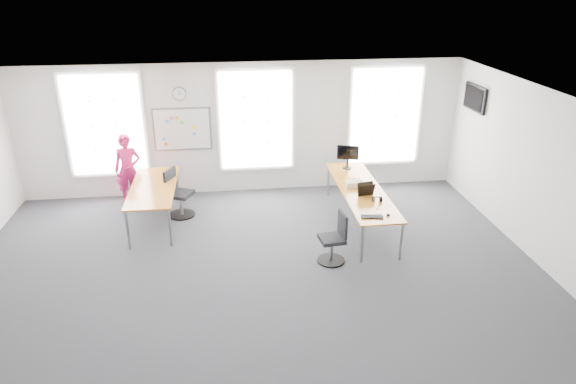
{
  "coord_description": "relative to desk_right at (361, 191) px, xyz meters",
  "views": [
    {
      "loc": [
        -0.39,
        -7.3,
        4.79
      ],
      "look_at": [
        0.68,
        1.2,
        1.1
      ],
      "focal_mm": 32.0,
      "sensor_mm": 36.0,
      "label": 1
    }
  ],
  "objects": [
    {
      "name": "floor",
      "position": [
        -2.26,
        -1.93,
        -0.72
      ],
      "size": [
        10.0,
        10.0,
        0.0
      ],
      "primitive_type": "plane",
      "color": "#2D2D32",
      "rests_on": "ground"
    },
    {
      "name": "ceiling",
      "position": [
        -2.26,
        -1.93,
        2.28
      ],
      "size": [
        10.0,
        10.0,
        0.0
      ],
      "primitive_type": "plane",
      "rotation": [
        3.14,
        0.0,
        0.0
      ],
      "color": "silver",
      "rests_on": "ground"
    },
    {
      "name": "wall_back",
      "position": [
        -2.26,
        2.07,
        0.78
      ],
      "size": [
        10.0,
        0.0,
        10.0
      ],
      "primitive_type": "plane",
      "rotation": [
        1.57,
        0.0,
        0.0
      ],
      "color": "silver",
      "rests_on": "ground"
    },
    {
      "name": "wall_right",
      "position": [
        2.74,
        -1.93,
        0.78
      ],
      "size": [
        0.0,
        10.0,
        10.0
      ],
      "primitive_type": "plane",
      "rotation": [
        1.57,
        0.0,
        -1.57
      ],
      "color": "silver",
      "rests_on": "ground"
    },
    {
      "name": "window_left",
      "position": [
        -5.26,
        2.04,
        0.98
      ],
      "size": [
        1.6,
        0.06,
        2.2
      ],
      "primitive_type": "cube",
      "color": "silver",
      "rests_on": "wall_back"
    },
    {
      "name": "window_mid",
      "position": [
        -1.96,
        2.04,
        0.98
      ],
      "size": [
        1.6,
        0.06,
        2.2
      ],
      "primitive_type": "cube",
      "color": "silver",
      "rests_on": "wall_back"
    },
    {
      "name": "window_right",
      "position": [
        1.04,
        2.04,
        0.98
      ],
      "size": [
        1.6,
        0.06,
        2.2
      ],
      "primitive_type": "cube",
      "color": "silver",
      "rests_on": "wall_back"
    },
    {
      "name": "desk_right",
      "position": [
        0.0,
        0.0,
        0.0
      ],
      "size": [
        0.84,
        3.14,
        0.76
      ],
      "color": "orange",
      "rests_on": "ground"
    },
    {
      "name": "desk_left",
      "position": [
        -4.16,
        0.56,
        0.03
      ],
      "size": [
        0.89,
        2.21,
        0.81
      ],
      "color": "orange",
      "rests_on": "ground"
    },
    {
      "name": "chair_right",
      "position": [
        -0.83,
        -1.4,
        -0.31
      ],
      "size": [
        0.5,
        0.5,
        0.93
      ],
      "rotation": [
        0.0,
        0.0,
        -1.46
      ],
      "color": "black",
      "rests_on": "ground"
    },
    {
      "name": "chair_left",
      "position": [
        -3.71,
        0.87,
        -0.27
      ],
      "size": [
        0.61,
        0.61,
        1.03
      ],
      "rotation": [
        0.0,
        0.0,
        1.14
      ],
      "color": "black",
      "rests_on": "ground"
    },
    {
      "name": "person",
      "position": [
        -4.82,
        1.66,
        0.08
      ],
      "size": [
        0.6,
        0.41,
        1.59
      ],
      "primitive_type": "imported",
      "rotation": [
        0.0,
        0.0,
        0.05
      ],
      "color": "#D51C61",
      "rests_on": "ground"
    },
    {
      "name": "whiteboard",
      "position": [
        -3.61,
        2.04,
        0.83
      ],
      "size": [
        1.2,
        0.03,
        0.9
      ],
      "primitive_type": "cube",
      "color": "white",
      "rests_on": "wall_back"
    },
    {
      "name": "wall_clock",
      "position": [
        -3.61,
        2.04,
        1.63
      ],
      "size": [
        0.3,
        0.04,
        0.3
      ],
      "primitive_type": "cylinder",
      "rotation": [
        1.57,
        0.0,
        0.0
      ],
      "color": "gray",
      "rests_on": "wall_back"
    },
    {
      "name": "tv",
      "position": [
        2.69,
        1.07,
        1.58
      ],
      "size": [
        0.06,
        0.9,
        0.55
      ],
      "primitive_type": "cube",
      "color": "black",
      "rests_on": "wall_right"
    },
    {
      "name": "keyboard",
      "position": [
        -0.14,
        -1.27,
        0.06
      ],
      "size": [
        0.42,
        0.24,
        0.02
      ],
      "primitive_type": "cube",
      "rotation": [
        0.0,
        0.0,
        -0.26
      ],
      "color": "black",
      "rests_on": "desk_right"
    },
    {
      "name": "mouse",
      "position": [
        0.16,
        -1.25,
        0.07
      ],
      "size": [
        0.07,
        0.11,
        0.04
      ],
      "primitive_type": "ellipsoid",
      "rotation": [
        0.0,
        0.0,
        0.07
      ],
      "color": "black",
      "rests_on": "desk_right"
    },
    {
      "name": "lens_cap",
      "position": [
        0.05,
        -0.95,
        0.05
      ],
      "size": [
        0.07,
        0.07,
        0.01
      ],
      "primitive_type": "cylinder",
      "rotation": [
        0.0,
        0.0,
        -0.0
      ],
      "color": "black",
      "rests_on": "desk_right"
    },
    {
      "name": "headphones",
      "position": [
        0.13,
        -0.63,
        0.1
      ],
      "size": [
        0.19,
        0.1,
        0.11
      ],
      "rotation": [
        0.0,
        0.0,
        -0.35
      ],
      "color": "black",
      "rests_on": "desk_right"
    },
    {
      "name": "laptop_sleeve",
      "position": [
        0.0,
        -0.32,
        0.18
      ],
      "size": [
        0.34,
        0.23,
        0.27
      ],
      "rotation": [
        0.0,
        0.0,
        0.16
      ],
      "color": "black",
      "rests_on": "desk_right"
    },
    {
      "name": "paper_stack",
      "position": [
        -0.1,
        0.17,
        0.11
      ],
      "size": [
        0.34,
        0.27,
        0.11
      ],
      "primitive_type": "cube",
      "rotation": [
        0.0,
        0.0,
        -0.1
      ],
      "color": "beige",
      "rests_on": "desk_right"
    },
    {
      "name": "monitor",
      "position": [
        -0.01,
        1.2,
        0.37
      ],
      "size": [
        0.47,
        0.2,
        0.53
      ],
      "rotation": [
        0.0,
        0.0,
        -0.28
      ],
      "color": "black",
      "rests_on": "desk_right"
    }
  ]
}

